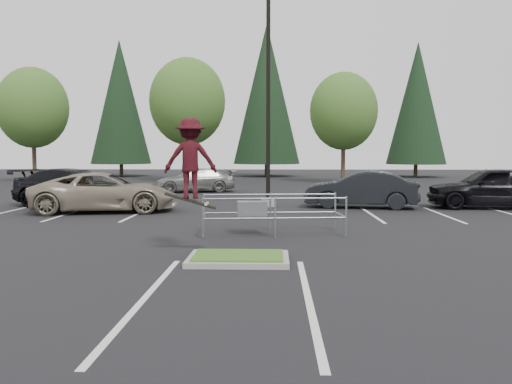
{
  "coord_description": "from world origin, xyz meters",
  "views": [
    {
      "loc": [
        0.79,
        -11.71,
        2.43
      ],
      "look_at": [
        0.33,
        1.5,
        1.42
      ],
      "focal_mm": 38.0,
      "sensor_mm": 36.0,
      "label": 1
    }
  ],
  "objects_px": {
    "light_pole": "(268,102)",
    "car_far_silver": "(196,180)",
    "conif_a": "(120,102)",
    "cart_corral": "(257,209)",
    "car_l_tan": "(104,192)",
    "decid_a": "(33,110)",
    "car_r_charc": "(361,189)",
    "conif_c": "(417,103)",
    "car_r_black": "(492,187)",
    "car_l_black": "(73,188)",
    "conif_b": "(267,94)",
    "decid_b": "(187,104)",
    "skateboarder": "(190,159)",
    "decid_c": "(343,114)"
  },
  "relations": [
    {
      "from": "decid_a",
      "to": "conif_c",
      "type": "relative_size",
      "value": 0.71
    },
    {
      "from": "light_pole",
      "to": "decid_a",
      "type": "relative_size",
      "value": 1.14
    },
    {
      "from": "light_pole",
      "to": "car_far_silver",
      "type": "distance_m",
      "value": 10.04
    },
    {
      "from": "decid_c",
      "to": "car_r_charc",
      "type": "bearing_deg",
      "value": -94.65
    },
    {
      "from": "decid_a",
      "to": "car_far_silver",
      "type": "bearing_deg",
      "value": -34.95
    },
    {
      "from": "conif_c",
      "to": "skateboarder",
      "type": "xyz_separation_m",
      "value": [
        -15.2,
        -38.5,
        -4.61
      ]
    },
    {
      "from": "conif_b",
      "to": "car_r_black",
      "type": "height_order",
      "value": "conif_b"
    },
    {
      "from": "decid_c",
      "to": "car_r_black",
      "type": "bearing_deg",
      "value": -77.66
    },
    {
      "from": "light_pole",
      "to": "conif_c",
      "type": "relative_size",
      "value": 0.81
    },
    {
      "from": "conif_a",
      "to": "conif_b",
      "type": "height_order",
      "value": "conif_b"
    },
    {
      "from": "conif_c",
      "to": "car_far_silver",
      "type": "height_order",
      "value": "conif_c"
    },
    {
      "from": "conif_a",
      "to": "decid_a",
      "type": "bearing_deg",
      "value": -111.91
    },
    {
      "from": "decid_b",
      "to": "skateboarder",
      "type": "height_order",
      "value": "decid_b"
    },
    {
      "from": "decid_a",
      "to": "conif_b",
      "type": "relative_size",
      "value": 0.61
    },
    {
      "from": "car_l_tan",
      "to": "car_r_black",
      "type": "xyz_separation_m",
      "value": [
        16.01,
        1.94,
        0.11
      ]
    },
    {
      "from": "conif_c",
      "to": "car_l_tan",
      "type": "distance_m",
      "value": 36.52
    },
    {
      "from": "light_pole",
      "to": "car_r_black",
      "type": "bearing_deg",
      "value": -3.01
    },
    {
      "from": "car_r_black",
      "to": "decid_b",
      "type": "bearing_deg",
      "value": -134.81
    },
    {
      "from": "cart_corral",
      "to": "car_l_black",
      "type": "height_order",
      "value": "car_l_black"
    },
    {
      "from": "car_l_tan",
      "to": "car_far_silver",
      "type": "xyz_separation_m",
      "value": [
        2.12,
        10.6,
        -0.1
      ]
    },
    {
      "from": "light_pole",
      "to": "car_r_black",
      "type": "height_order",
      "value": "light_pole"
    },
    {
      "from": "car_r_black",
      "to": "car_l_black",
      "type": "bearing_deg",
      "value": -84.88
    },
    {
      "from": "skateboarder",
      "to": "car_far_silver",
      "type": "bearing_deg",
      "value": -88.05
    },
    {
      "from": "decid_a",
      "to": "car_r_charc",
      "type": "height_order",
      "value": "decid_a"
    },
    {
      "from": "decid_b",
      "to": "conif_b",
      "type": "relative_size",
      "value": 0.66
    },
    {
      "from": "decid_b",
      "to": "car_far_silver",
      "type": "xyz_separation_m",
      "value": [
        2.12,
        -10.37,
        -5.35
      ]
    },
    {
      "from": "skateboarder",
      "to": "decid_c",
      "type": "bearing_deg",
      "value": -110.04
    },
    {
      "from": "cart_corral",
      "to": "skateboarder",
      "type": "height_order",
      "value": "skateboarder"
    },
    {
      "from": "conif_c",
      "to": "car_r_charc",
      "type": "relative_size",
      "value": 2.63
    },
    {
      "from": "cart_corral",
      "to": "car_r_charc",
      "type": "relative_size",
      "value": 0.89
    },
    {
      "from": "conif_b",
      "to": "car_far_silver",
      "type": "distance_m",
      "value": 21.91
    },
    {
      "from": "light_pole",
      "to": "conif_c",
      "type": "height_order",
      "value": "conif_c"
    },
    {
      "from": "decid_c",
      "to": "conif_a",
      "type": "height_order",
      "value": "conif_a"
    },
    {
      "from": "light_pole",
      "to": "decid_b",
      "type": "xyz_separation_m",
      "value": [
        -6.51,
        18.53,
        1.48
      ]
    },
    {
      "from": "conif_b",
      "to": "car_r_black",
      "type": "xyz_separation_m",
      "value": [
        10.0,
        -29.0,
        -6.95
      ]
    },
    {
      "from": "decid_c",
      "to": "car_l_black",
      "type": "height_order",
      "value": "decid_c"
    },
    {
      "from": "light_pole",
      "to": "car_far_silver",
      "type": "height_order",
      "value": "light_pole"
    },
    {
      "from": "light_pole",
      "to": "cart_corral",
      "type": "height_order",
      "value": "light_pole"
    },
    {
      "from": "light_pole",
      "to": "decid_c",
      "type": "xyz_separation_m",
      "value": [
        5.49,
        17.83,
        0.69
      ]
    },
    {
      "from": "decid_b",
      "to": "light_pole",
      "type": "bearing_deg",
      "value": -70.65
    },
    {
      "from": "decid_b",
      "to": "car_l_tan",
      "type": "height_order",
      "value": "decid_b"
    },
    {
      "from": "skateboarder",
      "to": "car_r_black",
      "type": "bearing_deg",
      "value": -142.88
    },
    {
      "from": "car_l_black",
      "to": "car_l_tan",
      "type": "bearing_deg",
      "value": -115.19
    },
    {
      "from": "cart_corral",
      "to": "car_far_silver",
      "type": "bearing_deg",
      "value": 98.19
    },
    {
      "from": "conif_a",
      "to": "car_r_charc",
      "type": "bearing_deg",
      "value": -57.01
    },
    {
      "from": "conif_a",
      "to": "cart_corral",
      "type": "xyz_separation_m",
      "value": [
        14.28,
        -36.05,
        -6.37
      ]
    },
    {
      "from": "conif_b",
      "to": "conif_c",
      "type": "distance_m",
      "value": 14.07
    },
    {
      "from": "car_l_tan",
      "to": "conif_b",
      "type": "bearing_deg",
      "value": -21.51
    },
    {
      "from": "light_pole",
      "to": "cart_corral",
      "type": "relative_size",
      "value": 2.41
    },
    {
      "from": "decid_b",
      "to": "car_far_silver",
      "type": "distance_m",
      "value": 11.86
    }
  ]
}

